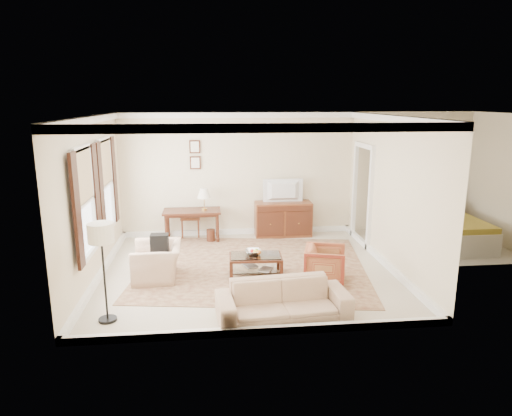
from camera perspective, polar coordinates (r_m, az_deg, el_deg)
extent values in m
cube|color=beige|center=(8.79, -1.10, -7.80)|extent=(5.50, 5.00, 0.01)
cube|color=white|center=(8.20, -1.19, 11.46)|extent=(5.50, 5.00, 0.01)
cube|color=beige|center=(10.82, -2.28, 4.20)|extent=(5.50, 0.01, 2.90)
cube|color=beige|center=(5.96, 0.91, -3.43)|extent=(5.50, 0.01, 2.90)
cube|color=beige|center=(8.59, -19.74, 1.01)|extent=(0.01, 5.00, 2.90)
cube|color=beige|center=(9.03, 16.53, 1.81)|extent=(0.01, 5.00, 2.90)
cube|color=beige|center=(11.01, 21.02, -4.30)|extent=(3.00, 2.70, 0.01)
cube|color=beige|center=(11.46, 28.34, 3.11)|extent=(0.01, 2.70, 2.90)
cube|color=#56291C|center=(8.97, -0.39, -7.31)|extent=(4.77, 4.25, 0.01)
cube|color=#3E1D11|center=(10.54, -8.02, -0.39)|extent=(1.31, 0.65, 0.05)
cylinder|color=#3E1D11|center=(10.43, -11.14, -2.69)|extent=(0.07, 0.07, 0.67)
cylinder|color=#3E1D11|center=(10.39, -4.83, -2.54)|extent=(0.07, 0.07, 0.67)
cylinder|color=#3E1D11|center=(10.91, -10.93, -1.97)|extent=(0.07, 0.07, 0.67)
cylinder|color=#3E1D11|center=(10.86, -4.89, -1.84)|extent=(0.07, 0.07, 0.67)
cube|color=brown|center=(10.88, 3.40, -1.37)|extent=(1.33, 0.51, 0.82)
imported|color=black|center=(10.67, 3.48, 3.07)|extent=(0.90, 0.52, 0.12)
cube|color=#3E1D11|center=(8.40, -0.06, -6.15)|extent=(0.98, 0.60, 0.04)
cube|color=silver|center=(8.39, -0.06, -5.93)|extent=(0.92, 0.54, 0.01)
cube|color=silver|center=(8.48, -0.06, -7.62)|extent=(0.90, 0.52, 0.02)
cube|color=#3E1D11|center=(8.22, -3.11, -7.99)|extent=(0.06, 0.06, 0.37)
cube|color=#3E1D11|center=(8.27, 3.18, -7.85)|extent=(0.06, 0.06, 0.37)
cube|color=#3E1D11|center=(8.68, -3.14, -6.79)|extent=(0.06, 0.06, 0.37)
cube|color=#3E1D11|center=(8.73, 2.81, -6.67)|extent=(0.06, 0.06, 0.37)
imported|color=silver|center=(8.43, -0.36, -5.42)|extent=(0.42, 0.42, 0.10)
imported|color=brown|center=(8.53, -1.39, -7.30)|extent=(0.27, 0.15, 0.38)
imported|color=brown|center=(8.44, 0.56, -7.57)|extent=(0.26, 0.16, 0.38)
imported|color=maroon|center=(8.25, 8.63, -6.75)|extent=(0.82, 0.85, 0.71)
imported|color=tan|center=(8.47, -12.27, -5.86)|extent=(0.67, 1.00, 0.86)
cube|color=black|center=(8.44, -11.97, -4.18)|extent=(0.23, 0.33, 0.40)
imported|color=tan|center=(6.83, 3.41, -10.77)|extent=(1.99, 0.74, 0.76)
cylinder|color=black|center=(7.25, -18.03, -13.10)|extent=(0.27, 0.27, 0.04)
cylinder|color=black|center=(7.01, -18.40, -8.53)|extent=(0.03, 0.03, 1.25)
cylinder|color=silver|center=(6.78, -18.84, -2.96)|extent=(0.37, 0.37, 0.28)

